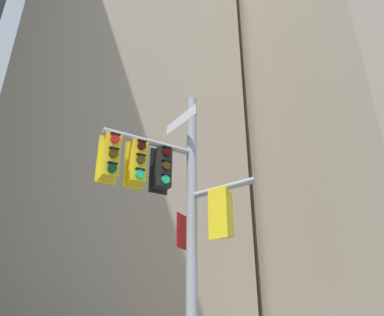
{
  "coord_description": "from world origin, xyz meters",
  "views": [
    {
      "loc": [
        -2.87,
        -7.79,
        2.29
      ],
      "look_at": [
        0.09,
        0.23,
        6.28
      ],
      "focal_mm": 34.07,
      "sensor_mm": 36.0,
      "label": 1
    }
  ],
  "objects": [
    {
      "name": "building_tower_right",
      "position": [
        15.78,
        8.62,
        20.8
      ],
      "size": [
        13.46,
        13.46,
        41.61
      ],
      "primitive_type": "cube",
      "color": "tan",
      "rests_on": "ground"
    },
    {
      "name": "signal_pole_assembly",
      "position": [
        -0.48,
        -0.2,
        4.68
      ],
      "size": [
        3.28,
        2.09,
        7.93
      ],
      "color": "#9EA0A3",
      "rests_on": "ground"
    },
    {
      "name": "building_mid_block",
      "position": [
        0.71,
        20.03,
        24.56
      ],
      "size": [
        15.73,
        15.73,
        49.11
      ],
      "primitive_type": "cube",
      "color": "tan",
      "rests_on": "ground"
    }
  ]
}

